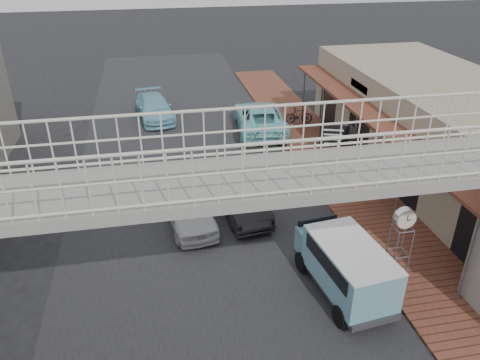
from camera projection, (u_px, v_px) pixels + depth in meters
name	position (u px, v px, depth m)	size (l,w,h in m)	color
ground	(212.00, 264.00, 15.25)	(120.00, 120.00, 0.00)	black
road_strip	(212.00, 264.00, 15.25)	(10.00, 60.00, 0.01)	black
sidewalk	(360.00, 198.00, 18.94)	(3.00, 40.00, 0.10)	brown
shophouse_row	(456.00, 136.00, 19.65)	(7.20, 18.00, 4.00)	gray
footbridge	(233.00, 260.00, 10.30)	(16.40, 2.40, 6.34)	gray
white_hatchback	(188.00, 208.00, 17.11)	(1.54, 3.82, 1.30)	silver
dark_sedan	(239.00, 197.00, 17.80)	(1.40, 4.03, 1.33)	black
angkot_curb	(260.00, 118.00, 25.24)	(2.49, 5.40, 1.50)	#7CD6D8
angkot_far	(154.00, 108.00, 26.97)	(1.81, 4.46, 1.29)	#77BBCF
angkot_van	(346.00, 262.00, 13.53)	(2.04, 3.78, 1.77)	black
motorcycle_near	(322.00, 175.00, 19.68)	(0.60, 1.72, 0.90)	black
motorcycle_far	(299.00, 115.00, 26.09)	(0.43, 1.52, 0.91)	black
street_clock	(404.00, 222.00, 13.32)	(0.64, 0.51, 2.62)	#59595B
arrow_sign	(353.00, 137.00, 18.31)	(1.78, 1.19, 2.95)	#59595B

